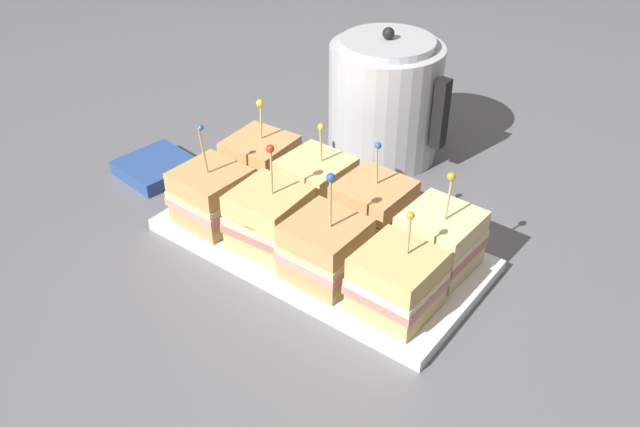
{
  "coord_description": "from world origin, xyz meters",
  "views": [
    {
      "loc": [
        0.48,
        -0.63,
        0.62
      ],
      "look_at": [
        0.0,
        0.0,
        0.06
      ],
      "focal_mm": 38.0,
      "sensor_mm": 36.0,
      "label": 1
    }
  ],
  "objects_px": {
    "sandwich_front_center_right": "(326,249)",
    "sandwich_back_far_left": "(261,164)",
    "sandwich_back_center_left": "(315,186)",
    "kettle_steel": "(385,100)",
    "napkin_stack": "(158,167)",
    "sandwich_back_far_right": "(439,240)",
    "serving_platter": "(320,244)",
    "sandwich_front_center_left": "(269,219)",
    "sandwich_back_center_right": "(373,210)",
    "sandwich_front_far_left": "(212,196)",
    "sandwich_front_far_right": "(397,282)"
  },
  "relations": [
    {
      "from": "serving_platter",
      "to": "napkin_stack",
      "type": "bearing_deg",
      "value": 179.51
    },
    {
      "from": "sandwich_back_center_right",
      "to": "kettle_steel",
      "type": "distance_m",
      "value": 0.28
    },
    {
      "from": "sandwich_back_center_left",
      "to": "kettle_steel",
      "type": "bearing_deg",
      "value": 97.31
    },
    {
      "from": "sandwich_back_center_left",
      "to": "napkin_stack",
      "type": "relative_size",
      "value": 1.19
    },
    {
      "from": "sandwich_front_far_left",
      "to": "sandwich_back_center_left",
      "type": "distance_m",
      "value": 0.16
    },
    {
      "from": "sandwich_front_center_left",
      "to": "sandwich_back_center_right",
      "type": "distance_m",
      "value": 0.15
    },
    {
      "from": "sandwich_front_center_right",
      "to": "sandwich_back_far_left",
      "type": "bearing_deg",
      "value": 152.39
    },
    {
      "from": "sandwich_front_far_right",
      "to": "sandwich_back_far_right",
      "type": "distance_m",
      "value": 0.11
    },
    {
      "from": "serving_platter",
      "to": "sandwich_back_far_right",
      "type": "xyz_separation_m",
      "value": [
        0.16,
        0.05,
        0.05
      ]
    },
    {
      "from": "sandwich_front_center_left",
      "to": "sandwich_front_far_left",
      "type": "bearing_deg",
      "value": -177.5
    },
    {
      "from": "sandwich_front_center_right",
      "to": "sandwich_front_far_right",
      "type": "height_order",
      "value": "sandwich_front_center_right"
    },
    {
      "from": "sandwich_front_far_right",
      "to": "kettle_steel",
      "type": "distance_m",
      "value": 0.43
    },
    {
      "from": "sandwich_back_far_left",
      "to": "sandwich_back_center_left",
      "type": "relative_size",
      "value": 1.02
    },
    {
      "from": "sandwich_back_far_left",
      "to": "kettle_steel",
      "type": "height_order",
      "value": "kettle_steel"
    },
    {
      "from": "kettle_steel",
      "to": "napkin_stack",
      "type": "xyz_separation_m",
      "value": [
        -0.27,
        -0.29,
        -0.09
      ]
    },
    {
      "from": "sandwich_front_center_left",
      "to": "sandwich_front_center_right",
      "type": "distance_m",
      "value": 0.1
    },
    {
      "from": "sandwich_front_center_right",
      "to": "sandwich_back_far_right",
      "type": "height_order",
      "value": "sandwich_front_center_right"
    },
    {
      "from": "sandwich_back_center_left",
      "to": "kettle_steel",
      "type": "relative_size",
      "value": 0.65
    },
    {
      "from": "sandwich_front_far_right",
      "to": "sandwich_back_far_right",
      "type": "bearing_deg",
      "value": 89.83
    },
    {
      "from": "sandwich_back_far_left",
      "to": "sandwich_front_far_left",
      "type": "bearing_deg",
      "value": -90.18
    },
    {
      "from": "serving_platter",
      "to": "sandwich_front_center_left",
      "type": "distance_m",
      "value": 0.09
    },
    {
      "from": "sandwich_front_far_right",
      "to": "sandwich_back_center_left",
      "type": "relative_size",
      "value": 0.97
    },
    {
      "from": "sandwich_back_far_left",
      "to": "sandwich_back_far_right",
      "type": "bearing_deg",
      "value": -0.31
    },
    {
      "from": "sandwich_front_center_right",
      "to": "kettle_steel",
      "type": "xyz_separation_m",
      "value": [
        -0.13,
        0.35,
        0.04
      ]
    },
    {
      "from": "sandwich_front_center_right",
      "to": "sandwich_back_center_right",
      "type": "relative_size",
      "value": 1.07
    },
    {
      "from": "sandwich_back_far_left",
      "to": "sandwich_front_center_right",
      "type": "bearing_deg",
      "value": -27.61
    },
    {
      "from": "sandwich_back_center_right",
      "to": "kettle_steel",
      "type": "bearing_deg",
      "value": 119.63
    },
    {
      "from": "sandwich_front_far_left",
      "to": "sandwich_front_center_right",
      "type": "xyz_separation_m",
      "value": [
        0.21,
        -0.0,
        0.0
      ]
    },
    {
      "from": "sandwich_front_center_left",
      "to": "sandwich_back_far_right",
      "type": "relative_size",
      "value": 1.06
    },
    {
      "from": "sandwich_front_far_right",
      "to": "sandwich_back_center_left",
      "type": "distance_m",
      "value": 0.24
    },
    {
      "from": "sandwich_front_center_left",
      "to": "sandwich_back_far_right",
      "type": "height_order",
      "value": "sandwich_front_center_left"
    },
    {
      "from": "serving_platter",
      "to": "sandwich_front_far_left",
      "type": "xyz_separation_m",
      "value": [
        -0.16,
        -0.06,
        0.05
      ]
    },
    {
      "from": "sandwich_front_far_left",
      "to": "sandwich_back_center_left",
      "type": "height_order",
      "value": "sandwich_front_far_left"
    },
    {
      "from": "sandwich_front_center_right",
      "to": "serving_platter",
      "type": "bearing_deg",
      "value": 132.66
    },
    {
      "from": "serving_platter",
      "to": "kettle_steel",
      "type": "bearing_deg",
      "value": 105.59
    },
    {
      "from": "sandwich_back_far_left",
      "to": "sandwich_back_center_left",
      "type": "xyz_separation_m",
      "value": [
        0.11,
        0.0,
        -0.0
      ]
    },
    {
      "from": "napkin_stack",
      "to": "sandwich_back_far_left",
      "type": "bearing_deg",
      "value": 14.77
    },
    {
      "from": "sandwich_front_far_left",
      "to": "sandwich_front_center_right",
      "type": "bearing_deg",
      "value": -0.27
    },
    {
      "from": "sandwich_front_center_left",
      "to": "kettle_steel",
      "type": "relative_size",
      "value": 0.7
    },
    {
      "from": "sandwich_back_far_right",
      "to": "kettle_steel",
      "type": "bearing_deg",
      "value": 135.4
    },
    {
      "from": "sandwich_front_center_left",
      "to": "sandwich_front_far_right",
      "type": "height_order",
      "value": "sandwich_front_center_left"
    },
    {
      "from": "serving_platter",
      "to": "napkin_stack",
      "type": "relative_size",
      "value": 3.76
    },
    {
      "from": "sandwich_front_far_right",
      "to": "sandwich_back_far_left",
      "type": "xyz_separation_m",
      "value": [
        -0.32,
        0.11,
        0.0
      ]
    },
    {
      "from": "sandwich_front_center_left",
      "to": "napkin_stack",
      "type": "height_order",
      "value": "sandwich_front_center_left"
    },
    {
      "from": "sandwich_front_far_right",
      "to": "sandwich_back_center_left",
      "type": "xyz_separation_m",
      "value": [
        -0.22,
        0.11,
        0.0
      ]
    },
    {
      "from": "kettle_steel",
      "to": "sandwich_back_center_left",
      "type": "bearing_deg",
      "value": -82.69
    },
    {
      "from": "sandwich_front_far_left",
      "to": "napkin_stack",
      "type": "distance_m",
      "value": 0.21
    },
    {
      "from": "sandwich_back_far_right",
      "to": "kettle_steel",
      "type": "xyz_separation_m",
      "value": [
        -0.25,
        0.24,
        0.04
      ]
    },
    {
      "from": "sandwich_back_far_left",
      "to": "napkin_stack",
      "type": "xyz_separation_m",
      "value": [
        -0.19,
        -0.05,
        -0.05
      ]
    },
    {
      "from": "sandwich_front_far_right",
      "to": "serving_platter",
      "type": "bearing_deg",
      "value": 160.98
    }
  ]
}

